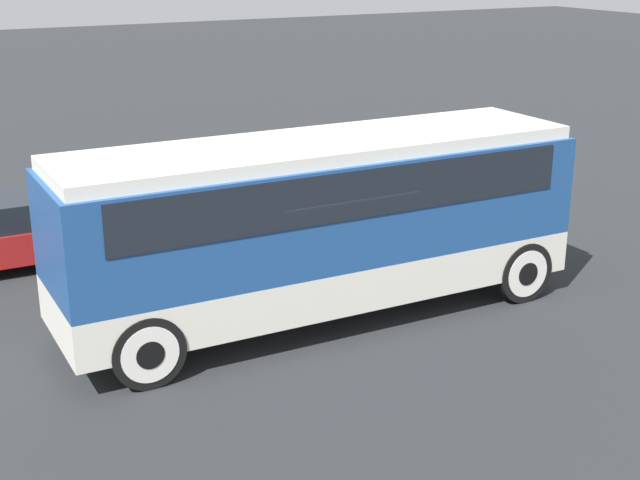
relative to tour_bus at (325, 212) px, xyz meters
name	(u,v)px	position (x,y,z in m)	size (l,w,h in m)	color
ground_plane	(320,317)	(-0.10, 0.00, -1.96)	(120.00, 120.00, 0.00)	#26282B
tour_bus	(325,212)	(0.00, 0.00, 0.00)	(9.31, 2.53, 3.26)	silver
parked_car_near	(302,193)	(2.27, 5.32, -1.27)	(4.39, 1.95, 1.40)	navy
parked_car_mid	(191,182)	(0.29, 7.62, -1.28)	(4.08, 1.88, 1.37)	#7A6B5B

